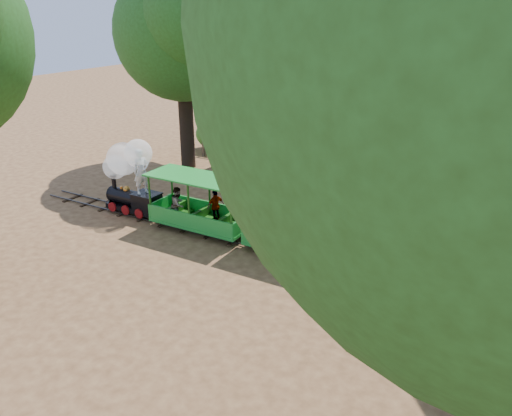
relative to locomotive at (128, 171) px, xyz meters
The scene contains 10 objects.
ground 6.98m from the locomotive, ahead, with size 90.00×90.00×0.00m, color #A06F45.
track 6.96m from the locomotive, ahead, with size 22.00×1.00×0.10m.
locomotive is the anchor object (origin of this frame).
carriage_front 3.35m from the locomotive, ahead, with size 3.72×1.52×1.94m.
carriage_rear 7.24m from the locomotive, ahead, with size 3.72×1.52×1.94m.
oak_nw 7.96m from the locomotive, 106.33° to the left, with size 7.62×6.70×9.36m.
fence 10.49m from the locomotive, 49.53° to the left, with size 18.10×0.10×1.00m.
shrub_west 9.54m from the locomotive, 103.59° to the left, with size 2.49×1.91×1.72m, color #2D6B1E.
shrub_mid_w 10.44m from the locomotive, 62.40° to the left, with size 3.06×2.36×2.12m, color #2D6B1E.
shrub_mid_e 14.35m from the locomotive, 40.15° to the left, with size 2.18×1.68×1.51m, color #2D6B1E.
Camera 1 is at (6.22, -13.07, 7.46)m, focal length 35.00 mm.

